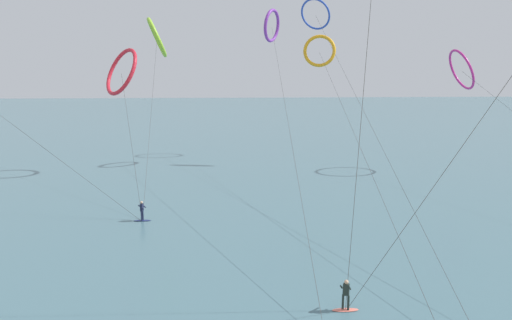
{
  "coord_description": "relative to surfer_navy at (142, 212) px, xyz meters",
  "views": [
    {
      "loc": [
        -1.98,
        -7.25,
        12.35
      ],
      "look_at": [
        0.0,
        23.48,
        6.41
      ],
      "focal_mm": 32.57,
      "sensor_mm": 36.0,
      "label": 1
    }
  ],
  "objects": [
    {
      "name": "sea_water",
      "position": [
        9.03,
        78.32,
        -0.78
      ],
      "size": [
        400.0,
        200.0,
        0.08
      ],
      "primitive_type": "cube",
      "color": "#476B75",
      "rests_on": "ground"
    },
    {
      "name": "surfer_navy",
      "position": [
        0.0,
        0.0,
        0.0
      ],
      "size": [
        1.4,
        0.64,
        1.7
      ],
      "rotation": [
        0.0,
        0.0,
        4.48
      ],
      "color": "navy",
      "rests_on": "ground"
    },
    {
      "name": "surfer_coral",
      "position": [
        13.13,
        -15.52,
        0.0
      ],
      "size": [
        1.4,
        0.68,
        1.7
      ],
      "rotation": [
        0.0,
        0.0,
        5.86
      ],
      "color": "#EA7260",
      "rests_on": "ground"
    },
    {
      "name": "kite_amber",
      "position": [
        19.2,
        23.38,
        14.01
      ],
      "size": [
        4.51,
        43.56,
        16.97
      ],
      "rotation": [
        0.0,
        0.0,
        6.04
      ],
      "color": "orange",
      "rests_on": "ground"
    },
    {
      "name": "kite_cobalt",
      "position": [
        20.02,
        31.11,
        19.44
      ],
      "size": [
        5.05,
        51.84,
        22.46
      ],
      "rotation": [
        0.0,
        0.0,
        2.45
      ],
      "color": "#2647B7",
      "rests_on": "ground"
    },
    {
      "name": "kite_magenta",
      "position": [
        35.68,
        18.25,
        11.64
      ],
      "size": [
        2.7,
        37.41,
        14.94
      ],
      "rotation": [
        0.0,
        0.0,
        1.53
      ],
      "color": "#CC288E",
      "rests_on": "ground"
    },
    {
      "name": "kite_lime",
      "position": [
        -1.01,
        19.78,
        15.37
      ],
      "size": [
        3.06,
        22.42,
        18.55
      ],
      "rotation": [
        0.0,
        0.0,
        1.73
      ],
      "color": "#8CC62D",
      "rests_on": "ground"
    },
    {
      "name": "kite_crimson",
      "position": [
        -2.01,
        4.34,
        11.42
      ],
      "size": [
        4.46,
        6.79,
        14.34
      ],
      "rotation": [
        0.0,
        0.0,
        5.38
      ],
      "color": "red",
      "rests_on": "ground"
    },
    {
      "name": "kite_violet",
      "position": [
        13.12,
        24.72,
        17.23
      ],
      "size": [
        3.14,
        45.73,
        20.23
      ],
      "rotation": [
        0.0,
        0.0,
        4.19
      ],
      "color": "purple",
      "rests_on": "ground"
    }
  ]
}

